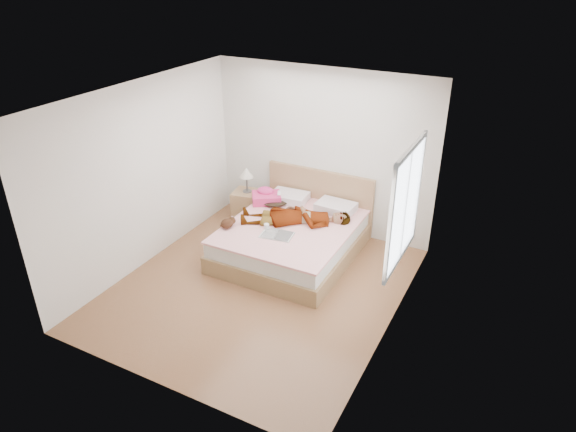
% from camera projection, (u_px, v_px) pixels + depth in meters
% --- Properties ---
extents(ground, '(4.00, 4.00, 0.00)m').
position_uv_depth(ground, '(259.00, 287.00, 6.95)').
color(ground, '#53311A').
rests_on(ground, ground).
extents(woman, '(1.73, 1.25, 0.22)m').
position_uv_depth(woman, '(296.00, 214.00, 7.53)').
color(woman, white).
rests_on(woman, bed).
extents(hair, '(0.51, 0.61, 0.08)m').
position_uv_depth(hair, '(277.00, 199.00, 8.15)').
color(hair, black).
rests_on(hair, bed).
extents(phone, '(0.08, 0.10, 0.05)m').
position_uv_depth(phone, '(279.00, 193.00, 8.02)').
color(phone, silver).
rests_on(phone, bed).
extents(room_shell, '(4.00, 4.00, 4.00)m').
position_uv_depth(room_shell, '(405.00, 206.00, 5.78)').
color(room_shell, white).
rests_on(room_shell, ground).
extents(bed, '(1.80, 2.08, 1.00)m').
position_uv_depth(bed, '(294.00, 236.00, 7.65)').
color(bed, brown).
rests_on(bed, ground).
extents(towel, '(0.56, 0.54, 0.23)m').
position_uv_depth(towel, '(266.00, 196.00, 8.12)').
color(towel, '#EC408C').
rests_on(towel, bed).
extents(magazine, '(0.49, 0.36, 0.03)m').
position_uv_depth(magazine, '(277.00, 235.00, 7.19)').
color(magazine, white).
rests_on(magazine, bed).
extents(coffee_mug, '(0.11, 0.09, 0.08)m').
position_uv_depth(coffee_mug, '(267.00, 227.00, 7.33)').
color(coffee_mug, white).
rests_on(coffee_mug, bed).
extents(plush_toy, '(0.21, 0.27, 0.14)m').
position_uv_depth(plush_toy, '(228.00, 223.00, 7.37)').
color(plush_toy, black).
rests_on(plush_toy, bed).
extents(nightstand, '(0.51, 0.47, 0.98)m').
position_uv_depth(nightstand, '(248.00, 204.00, 8.51)').
color(nightstand, olive).
rests_on(nightstand, ground).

